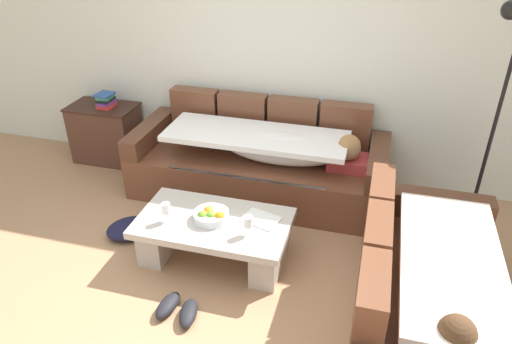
# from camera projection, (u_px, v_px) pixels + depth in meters

# --- Properties ---
(ground_plane) EXTENTS (14.00, 14.00, 0.00)m
(ground_plane) POSITION_uv_depth(u_px,v_px,m) (192.00, 304.00, 3.45)
(ground_plane) COLOR #AA7D57
(back_wall) EXTENTS (9.00, 0.10, 2.70)m
(back_wall) POSITION_uv_depth(u_px,v_px,m) (267.00, 44.00, 4.58)
(back_wall) COLOR silver
(back_wall) RESTS_ON ground_plane
(couch_along_wall) EXTENTS (2.43, 0.92, 0.88)m
(couch_along_wall) POSITION_uv_depth(u_px,v_px,m) (262.00, 163.00, 4.62)
(couch_along_wall) COLOR brown
(couch_along_wall) RESTS_ON ground_plane
(couch_near_window) EXTENTS (0.92, 1.87, 0.88)m
(couch_near_window) POSITION_uv_depth(u_px,v_px,m) (426.00, 300.00, 3.03)
(couch_near_window) COLOR brown
(couch_near_window) RESTS_ON ground_plane
(coffee_table) EXTENTS (1.20, 0.68, 0.38)m
(coffee_table) POSITION_uv_depth(u_px,v_px,m) (214.00, 234.00, 3.78)
(coffee_table) COLOR #BEB6AA
(coffee_table) RESTS_ON ground_plane
(fruit_bowl) EXTENTS (0.28, 0.28, 0.10)m
(fruit_bowl) POSITION_uv_depth(u_px,v_px,m) (211.00, 216.00, 3.69)
(fruit_bowl) COLOR silver
(fruit_bowl) RESTS_ON coffee_table
(wine_glass_near_left) EXTENTS (0.07, 0.07, 0.17)m
(wine_glass_near_left) POSITION_uv_depth(u_px,v_px,m) (166.00, 209.00, 3.64)
(wine_glass_near_left) COLOR silver
(wine_glass_near_left) RESTS_ON coffee_table
(wine_glass_near_right) EXTENTS (0.07, 0.07, 0.17)m
(wine_glass_near_right) POSITION_uv_depth(u_px,v_px,m) (248.00, 222.00, 3.49)
(wine_glass_near_right) COLOR silver
(wine_glass_near_right) RESTS_ON coffee_table
(open_magazine) EXTENTS (0.33, 0.28, 0.01)m
(open_magazine) POSITION_uv_depth(u_px,v_px,m) (261.00, 219.00, 3.71)
(open_magazine) COLOR white
(open_magazine) RESTS_ON coffee_table
(side_cabinet) EXTENTS (0.72, 0.44, 0.64)m
(side_cabinet) POSITION_uv_depth(u_px,v_px,m) (106.00, 133.00, 5.24)
(side_cabinet) COLOR #4D2E22
(side_cabinet) RESTS_ON ground_plane
(book_stack_on_cabinet) EXTENTS (0.18, 0.22, 0.15)m
(book_stack_on_cabinet) POSITION_uv_depth(u_px,v_px,m) (106.00, 100.00, 5.03)
(book_stack_on_cabinet) COLOR red
(book_stack_on_cabinet) RESTS_ON side_cabinet
(floor_lamp) EXTENTS (0.33, 0.31, 1.95)m
(floor_lamp) POSITION_uv_depth(u_px,v_px,m) (493.00, 109.00, 3.77)
(floor_lamp) COLOR black
(floor_lamp) RESTS_ON ground_plane
(pair_of_shoes) EXTENTS (0.33, 0.32, 0.09)m
(pair_of_shoes) POSITION_uv_depth(u_px,v_px,m) (178.00, 309.00, 3.35)
(pair_of_shoes) COLOR black
(pair_of_shoes) RESTS_ON ground_plane
(crumpled_garment) EXTENTS (0.51, 0.51, 0.12)m
(crumpled_garment) POSITION_uv_depth(u_px,v_px,m) (130.00, 228.00, 4.15)
(crumpled_garment) COLOR #191933
(crumpled_garment) RESTS_ON ground_plane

